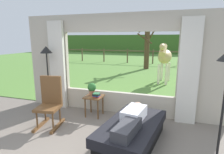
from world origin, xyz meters
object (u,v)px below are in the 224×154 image
at_px(book_stack, 96,95).
at_px(floor_lamp_left, 47,59).
at_px(rocking_chair, 50,102).
at_px(recliner_sofa, 132,132).
at_px(reclining_person, 132,118).
at_px(side_table, 94,100).
at_px(pasture_tree, 147,44).
at_px(horse, 165,57).
at_px(potted_plant, 92,88).

relative_size(book_stack, floor_lamp_left, 0.10).
bearing_deg(rocking_chair, floor_lamp_left, 117.58).
xyz_separation_m(recliner_sofa, reclining_person, (-0.00, -0.05, 0.30)).
distance_m(rocking_chair, side_table, 1.07).
relative_size(rocking_chair, pasture_tree, 0.35).
relative_size(recliner_sofa, book_stack, 10.56).
xyz_separation_m(side_table, floor_lamp_left, (-1.33, 0.01, 0.98)).
bearing_deg(horse, side_table, 75.40).
distance_m(recliner_sofa, rocking_chair, 1.96).
bearing_deg(recliner_sofa, reclining_person, -80.59).
distance_m(side_table, potted_plant, 0.29).
bearing_deg(pasture_tree, potted_plant, -92.98).
height_order(floor_lamp_left, horse, horse).
xyz_separation_m(rocking_chair, potted_plant, (0.67, 0.82, 0.16)).
distance_m(recliner_sofa, horse, 5.18).
height_order(reclining_person, book_stack, reclining_person).
distance_m(recliner_sofa, book_stack, 1.45).
xyz_separation_m(reclining_person, floor_lamp_left, (-2.51, 1.01, 0.89)).
xyz_separation_m(recliner_sofa, floor_lamp_left, (-2.51, 0.96, 1.19)).
xyz_separation_m(recliner_sofa, potted_plant, (-1.26, 1.01, 0.48)).
relative_size(rocking_chair, floor_lamp_left, 0.64).
height_order(rocking_chair, side_table, rocking_chair).
relative_size(reclining_person, side_table, 2.76).
height_order(potted_plant, horse, horse).
xyz_separation_m(rocking_chair, horse, (2.28, 4.89, 0.61)).
bearing_deg(recliner_sofa, book_stack, 150.00).
height_order(recliner_sofa, reclining_person, reclining_person).
xyz_separation_m(side_table, book_stack, (0.09, -0.06, 0.15)).
bearing_deg(side_table, recliner_sofa, -39.00).
distance_m(recliner_sofa, reclining_person, 0.31).
xyz_separation_m(horse, pasture_tree, (-1.21, 3.64, 0.43)).
bearing_deg(book_stack, floor_lamp_left, 177.21).
height_order(reclining_person, potted_plant, potted_plant).
distance_m(rocking_chair, floor_lamp_left, 1.30).
distance_m(recliner_sofa, floor_lamp_left, 2.94).
distance_m(side_table, book_stack, 0.19).
bearing_deg(pasture_tree, side_table, -92.37).
bearing_deg(potted_plant, book_stack, -35.25).
bearing_deg(pasture_tree, reclining_person, -84.44).
relative_size(recliner_sofa, pasture_tree, 0.56).
bearing_deg(reclining_person, rocking_chair, -177.71).
xyz_separation_m(recliner_sofa, side_table, (-1.18, 0.95, 0.21)).
bearing_deg(side_table, floor_lamp_left, 179.65).
bearing_deg(recliner_sofa, pasture_tree, 105.00).
bearing_deg(horse, potted_plant, 74.14).
bearing_deg(potted_plant, horse, 68.40).
bearing_deg(pasture_tree, rocking_chair, -97.13).
relative_size(book_stack, pasture_tree, 0.05).
relative_size(recliner_sofa, horse, 1.00).
xyz_separation_m(book_stack, pasture_tree, (0.23, 7.83, 1.01)).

